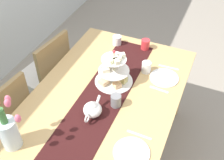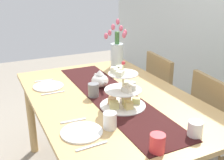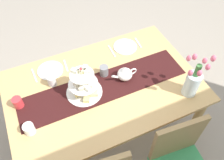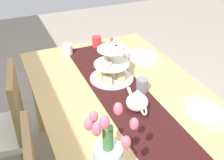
# 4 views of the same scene
# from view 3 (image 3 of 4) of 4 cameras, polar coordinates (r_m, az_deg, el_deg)

# --- Properties ---
(ground_plane) EXTENTS (8.00, 8.00, 0.00)m
(ground_plane) POSITION_cam_3_polar(r_m,az_deg,el_deg) (2.66, -1.59, -11.67)
(ground_plane) COLOR gray
(dining_table) EXTENTS (1.64, 1.06, 0.78)m
(dining_table) POSITION_cam_3_polar(r_m,az_deg,el_deg) (2.09, -1.99, -3.06)
(dining_table) COLOR tan
(dining_table) RESTS_ON ground_plane
(table_runner) EXTENTS (1.45, 0.33, 0.00)m
(table_runner) POSITION_cam_3_polar(r_m,az_deg,el_deg) (2.00, -1.97, -1.51)
(table_runner) COLOR black
(table_runner) RESTS_ON dining_table
(tiered_cake_stand) EXTENTS (0.30, 0.30, 0.30)m
(tiered_cake_stand) POSITION_cam_3_polar(r_m,az_deg,el_deg) (1.90, -6.84, -1.33)
(tiered_cake_stand) COLOR beige
(tiered_cake_stand) RESTS_ON table_runner
(teapot) EXTENTS (0.24, 0.13, 0.14)m
(teapot) POSITION_cam_3_polar(r_m,az_deg,el_deg) (2.01, 3.17, 1.53)
(teapot) COLOR white
(teapot) RESTS_ON table_runner
(tulip_vase) EXTENTS (0.21, 0.21, 0.44)m
(tulip_vase) POSITION_cam_3_polar(r_m,az_deg,el_deg) (1.95, 19.10, -0.23)
(tulip_vase) COLOR silver
(tulip_vase) RESTS_ON dining_table
(cream_jug) EXTENTS (0.08, 0.08, 0.08)m
(cream_jug) POSITION_cam_3_polar(r_m,az_deg,el_deg) (1.84, -19.51, -11.16)
(cream_jug) COLOR white
(cream_jug) RESTS_ON dining_table
(dinner_plate_left) EXTENTS (0.23, 0.23, 0.01)m
(dinner_plate_left) POSITION_cam_3_polar(r_m,az_deg,el_deg) (2.33, 3.22, 8.10)
(dinner_plate_left) COLOR white
(dinner_plate_left) RESTS_ON dining_table
(fork_left) EXTENTS (0.03, 0.15, 0.01)m
(fork_left) POSITION_cam_3_polar(r_m,az_deg,el_deg) (2.39, 6.37, 9.00)
(fork_left) COLOR silver
(fork_left) RESTS_ON dining_table
(knife_left) EXTENTS (0.02, 0.17, 0.01)m
(knife_left) POSITION_cam_3_polar(r_m,az_deg,el_deg) (2.28, -0.07, 7.06)
(knife_left) COLOR silver
(knife_left) RESTS_ON dining_table
(dinner_plate_right) EXTENTS (0.23, 0.23, 0.01)m
(dinner_plate_right) POSITION_cam_3_polar(r_m,az_deg,el_deg) (2.18, -14.80, 2.30)
(dinner_plate_right) COLOR white
(dinner_plate_right) RESTS_ON dining_table
(fork_right) EXTENTS (0.03, 0.15, 0.01)m
(fork_right) POSITION_cam_3_polar(r_m,az_deg,el_deg) (2.19, -11.19, 3.47)
(fork_right) COLOR silver
(fork_right) RESTS_ON dining_table
(knife_right) EXTENTS (0.02, 0.17, 0.01)m
(knife_right) POSITION_cam_3_polar(r_m,az_deg,el_deg) (2.18, -18.39, 1.05)
(knife_right) COLOR silver
(knife_right) RESTS_ON dining_table
(mug_grey) EXTENTS (0.08, 0.08, 0.09)m
(mug_grey) POSITION_cam_3_polar(r_m,az_deg,el_deg) (2.05, -1.97, 2.28)
(mug_grey) COLOR slate
(mug_grey) RESTS_ON table_runner
(mug_white_text) EXTENTS (0.08, 0.08, 0.09)m
(mug_white_text) POSITION_cam_3_polar(r_m,az_deg,el_deg) (2.04, -14.43, -0.14)
(mug_white_text) COLOR white
(mug_white_text) RESTS_ON dining_table
(mug_orange) EXTENTS (0.08, 0.08, 0.09)m
(mug_orange) POSITION_cam_3_polar(r_m,az_deg,el_deg) (1.99, -21.93, -5.12)
(mug_orange) COLOR red
(mug_orange) RESTS_ON dining_table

